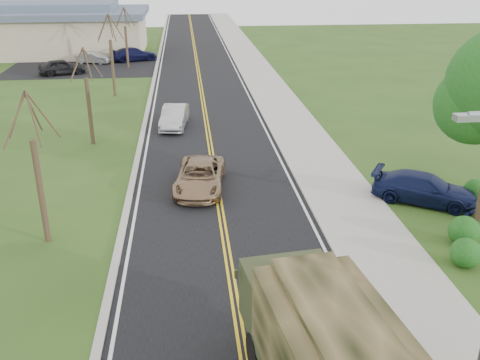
{
  "coord_description": "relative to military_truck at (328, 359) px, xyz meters",
  "views": [
    {
      "loc": [
        -1.35,
        -9.33,
        10.42
      ],
      "look_at": [
        0.78,
        11.15,
        1.8
      ],
      "focal_mm": 40.0,
      "sensor_mm": 36.0,
      "label": 1
    }
  ],
  "objects": [
    {
      "name": "pickup_navy",
      "position": [
        7.69,
        11.98,
        -1.37
      ],
      "size": [
        4.94,
        4.04,
        1.35
      ],
      "primitive_type": "imported",
      "rotation": [
        0.0,
        0.0,
        1.02
      ],
      "color": "#10173C",
      "rests_on": "ground"
    },
    {
      "name": "lot_car_dark",
      "position": [
        -14.57,
        43.17,
        -1.3
      ],
      "size": [
        4.67,
        3.1,
        1.48
      ],
      "primitive_type": "imported",
      "rotation": [
        0.0,
        0.0,
        1.91
      ],
      "color": "black",
      "rests_on": "ground"
    },
    {
      "name": "bare_tree_d",
      "position": [
        -8.63,
        46.04,
        0.51
      ],
      "size": [
        1.88,
        2.2,
        5.91
      ],
      "color": "#38281C",
      "rests_on": "ground"
    },
    {
      "name": "lot_car_silver",
      "position": [
        -12.49,
        48.71,
        -1.44
      ],
      "size": [
        3.84,
        2.17,
        1.2
      ],
      "primitive_type": "imported",
      "rotation": [
        0.0,
        0.0,
        1.31
      ],
      "color": "#A7A8AC",
      "rests_on": "ground"
    },
    {
      "name": "bare_tree_a",
      "position": [
        -8.63,
        10.04,
        0.58
      ],
      "size": [
        1.93,
        2.26,
        6.08
      ],
      "color": "#38281C",
      "rests_on": "ground"
    },
    {
      "name": "curb_right",
      "position": [
        2.52,
        40.04,
        -1.98
      ],
      "size": [
        0.3,
        120.0,
        0.12
      ],
      "primitive_type": "cube",
      "color": "#9E998E",
      "rests_on": "ground"
    },
    {
      "name": "curb_left",
      "position": [
        -5.78,
        40.04,
        -1.99
      ],
      "size": [
        0.3,
        120.0,
        0.1
      ],
      "primitive_type": "cube",
      "color": "#9E998E",
      "rests_on": "ground"
    },
    {
      "name": "bare_tree_b",
      "position": [
        -8.63,
        22.04,
        0.43
      ],
      "size": [
        1.83,
        2.14,
        5.73
      ],
      "color": "#38281C",
      "rests_on": "ground"
    },
    {
      "name": "military_truck",
      "position": [
        0.0,
        0.0,
        0.0
      ],
      "size": [
        3.34,
        7.39,
        3.56
      ],
      "rotation": [
        0.0,
        0.0,
        0.12
      ],
      "color": "black",
      "rests_on": "ground"
    },
    {
      "name": "bare_tree_c",
      "position": [
        -8.63,
        34.04,
        0.73
      ],
      "size": [
        2.04,
        2.39,
        6.42
      ],
      "color": "#38281C",
      "rests_on": "ground"
    },
    {
      "name": "commercial_building",
      "position": [
        -17.61,
        56.01,
        0.64
      ],
      "size": [
        25.5,
        21.5,
        5.65
      ],
      "color": "tan",
      "rests_on": "ground"
    },
    {
      "name": "suv_champagne",
      "position": [
        -2.44,
        14.53,
        -1.37
      ],
      "size": [
        2.83,
        5.07,
        1.34
      ],
      "primitive_type": "imported",
      "rotation": [
        0.0,
        0.0,
        -0.13
      ],
      "color": "#927252",
      "rests_on": "ground"
    },
    {
      "name": "road",
      "position": [
        -1.63,
        40.04,
        -2.04
      ],
      "size": [
        8.0,
        120.0,
        0.01
      ],
      "primitive_type": "cube",
      "color": "black",
      "rests_on": "ground"
    },
    {
      "name": "lot_car_navy",
      "position": [
        -8.3,
        49.85,
        -1.33
      ],
      "size": [
        5.32,
        3.58,
        1.43
      ],
      "primitive_type": "imported",
      "rotation": [
        0.0,
        0.0,
        1.92
      ],
      "color": "black",
      "rests_on": "ground"
    },
    {
      "name": "sidewalk_right",
      "position": [
        4.27,
        40.04,
        -1.99
      ],
      "size": [
        3.2,
        120.0,
        0.1
      ],
      "primitive_type": "cube",
      "color": "#9E998E",
      "rests_on": "ground"
    },
    {
      "name": "sedan_silver",
      "position": [
        -3.76,
        24.93,
        -1.34
      ],
      "size": [
        1.99,
        4.42,
        1.41
      ],
      "primitive_type": "imported",
      "rotation": [
        0.0,
        0.0,
        -0.12
      ],
      "color": "#A4A4A8",
      "rests_on": "ground"
    }
  ]
}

